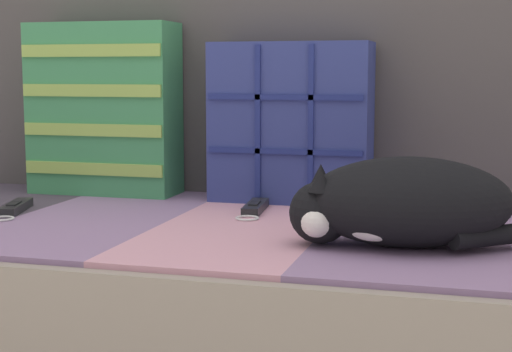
# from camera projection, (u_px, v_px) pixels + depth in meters

# --- Properties ---
(couch) EXTENTS (2.05, 0.91, 0.41)m
(couch) POSITION_uv_depth(u_px,v_px,m) (181.00, 311.00, 1.67)
(couch) COLOR gray
(couch) RESTS_ON ground_plane
(sofa_backrest) EXTENTS (2.01, 0.14, 0.51)m
(sofa_backrest) POSITION_uv_depth(u_px,v_px,m) (234.00, 88.00, 1.98)
(sofa_backrest) COLOR #474242
(sofa_backrest) RESTS_ON couch
(throw_pillow_quilted) EXTENTS (0.37, 0.14, 0.37)m
(throw_pillow_quilted) POSITION_uv_depth(u_px,v_px,m) (291.00, 123.00, 1.80)
(throw_pillow_quilted) COLOR navy
(throw_pillow_quilted) RESTS_ON couch
(throw_pillow_striped) EXTENTS (0.37, 0.14, 0.42)m
(throw_pillow_striped) POSITION_uv_depth(u_px,v_px,m) (104.00, 109.00, 1.92)
(throw_pillow_striped) COLOR #3D8956
(throw_pillow_striped) RESTS_ON couch
(sleeping_cat) EXTENTS (0.41, 0.26, 0.16)m
(sleeping_cat) POSITION_uv_depth(u_px,v_px,m) (398.00, 204.00, 1.34)
(sleeping_cat) COLOR black
(sleeping_cat) RESTS_ON couch
(game_remote_near) EXTENTS (0.06, 0.20, 0.02)m
(game_remote_near) POSITION_uv_depth(u_px,v_px,m) (255.00, 208.00, 1.68)
(game_remote_near) COLOR black
(game_remote_near) RESTS_ON couch
(game_remote_far) EXTENTS (0.10, 0.20, 0.02)m
(game_remote_far) POSITION_uv_depth(u_px,v_px,m) (15.00, 208.00, 1.68)
(game_remote_far) COLOR black
(game_remote_far) RESTS_ON couch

